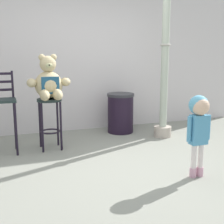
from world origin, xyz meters
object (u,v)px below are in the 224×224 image
(teddy_bear, at_px, (49,83))
(child_walking, at_px, (199,118))
(trash_bin, at_px, (120,113))
(bar_stool_with_teddy, at_px, (50,114))
(lamppost, at_px, (164,75))
(bar_chair_empty, at_px, (3,107))

(teddy_bear, xyz_separation_m, child_walking, (1.46, -1.65, -0.31))
(child_walking, height_order, trash_bin, child_walking)
(bar_stool_with_teddy, height_order, child_walking, child_walking)
(lamppost, relative_size, bar_chair_empty, 2.28)
(teddy_bear, distance_m, trash_bin, 1.63)
(bar_stool_with_teddy, height_order, bar_chair_empty, bar_chair_empty)
(bar_stool_with_teddy, distance_m, bar_chair_empty, 0.67)
(lamppost, bearing_deg, child_walking, -106.30)
(bar_chair_empty, bearing_deg, bar_stool_with_teddy, -2.24)
(bar_stool_with_teddy, xyz_separation_m, teddy_bear, (-0.00, -0.03, 0.47))
(bar_stool_with_teddy, bearing_deg, lamppost, 0.90)
(teddy_bear, bearing_deg, child_walking, -48.51)
(trash_bin, xyz_separation_m, bar_chair_empty, (-2.02, -0.53, 0.33))
(trash_bin, relative_size, lamppost, 0.27)
(child_walking, xyz_separation_m, trash_bin, (-0.09, 2.24, -0.34))
(trash_bin, bearing_deg, lamppost, -41.92)
(lamppost, bearing_deg, teddy_bear, -178.13)
(child_walking, height_order, bar_chair_empty, bar_chair_empty)
(bar_stool_with_teddy, xyz_separation_m, lamppost, (1.96, 0.03, 0.52))
(trash_bin, distance_m, lamppost, 1.06)
(bar_stool_with_teddy, bearing_deg, trash_bin, 22.25)
(teddy_bear, distance_m, child_walking, 2.22)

